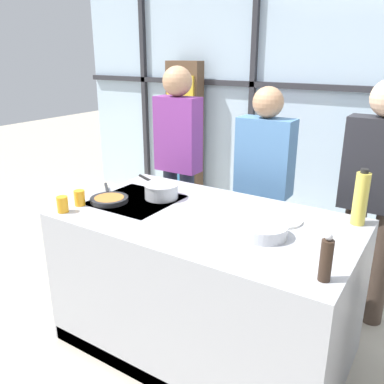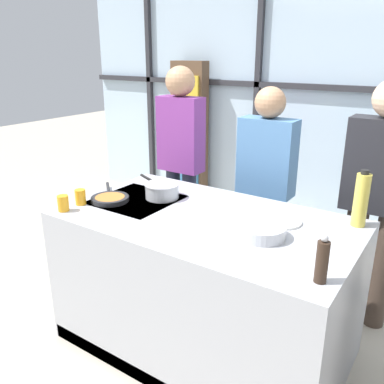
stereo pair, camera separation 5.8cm
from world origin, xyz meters
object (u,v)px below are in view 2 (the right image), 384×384
Objects in this scene: mixing_bowl at (262,231)px; juice_glass_far at (80,197)px; saucepan at (162,190)px; pepper_grinder at (322,261)px; spectator_center_left at (265,180)px; oil_bottle at (361,200)px; spectator_far_left at (181,154)px; spectator_center_right at (378,194)px; frying_pan at (110,198)px; white_plate at (281,221)px; juice_glass_near at (63,203)px.

juice_glass_far is (-1.20, -0.21, 0.01)m from mixing_bowl.
saucepan is 1.84× the size of pepper_grinder.
spectator_center_left reaches higher than oil_bottle.
spectator_far_left is 7.85× the size of pepper_grinder.
spectator_center_right is 6.67× the size of mixing_bowl.
spectator_center_left is 0.86m from saucepan.
mixing_bowl is at bearing 145.87° from pepper_grinder.
spectator_center_left is 1.02m from mixing_bowl.
frying_pan is 1.58m from oil_bottle.
pepper_grinder reaches higher than mixing_bowl.
saucepan reaches higher than frying_pan.
spectator_center_left reaches higher than white_plate.
pepper_grinder is (1.61, -1.21, -0.01)m from spectator_far_left.
spectator_far_left is 5.31× the size of oil_bottle.
saucepan is at bearing 56.25° from juice_glass_near.
juice_glass_far reaches higher than frying_pan.
juice_glass_far is at bearing -159.24° from white_plate.
spectator_center_left is 7.28× the size of pepper_grinder.
spectator_far_left is at bearing -0.00° from spectator_center_left.
spectator_center_right reaches higher than juice_glass_near.
spectator_center_right is 7.16× the size of white_plate.
mixing_bowl is (0.84, -0.19, -0.02)m from saucepan.
frying_pan is 1.47× the size of mixing_bowl.
saucepan is at bearing 116.52° from spectator_far_left.
juice_glass_near is at bearing -153.25° from oil_bottle.
saucepan is at bearing 166.94° from mixing_bowl.
spectator_center_left is at bearing 148.69° from oil_bottle.
pepper_grinder is 2.23× the size of juice_glass_near.
pepper_grinder reaches higher than juice_glass_far.
juice_glass_near is at bearing -123.75° from saucepan.
white_plate is (0.85, 0.06, -0.05)m from saucepan.
white_plate is 2.38× the size of juice_glass_far.
spectator_center_left is 3.95× the size of saucepan.
juice_glass_far is (-1.60, -1.15, -0.00)m from spectator_center_right.
spectator_center_right is at bearing -180.00° from spectator_center_left.
white_plate is at bearing 26.33° from juice_glass_near.
juice_glass_near is (-0.80, -1.29, 0.04)m from spectator_center_left.
juice_glass_far is at bearing 55.24° from spectator_center_left.
spectator_far_left is at bearing 0.00° from spectator_center_right.
spectator_far_left is 4.68× the size of frying_pan.
pepper_grinder is at bearing -34.13° from mixing_bowl.
saucepan is 0.54m from juice_glass_far.
mixing_bowl is 0.49m from pepper_grinder.
spectator_far_left reaches higher than mixing_bowl.
white_plate is at bearing 60.19° from spectator_center_right.
frying_pan is 0.32m from juice_glass_near.
spectator_far_left is at bearing 116.52° from saucepan.
frying_pan is 3.75× the size of juice_glass_near.
spectator_center_right is (1.61, -0.00, -0.06)m from spectator_far_left.
white_plate is 0.25m from mixing_bowl.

